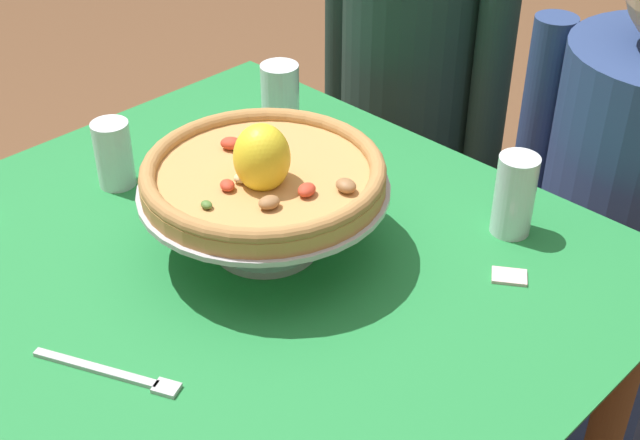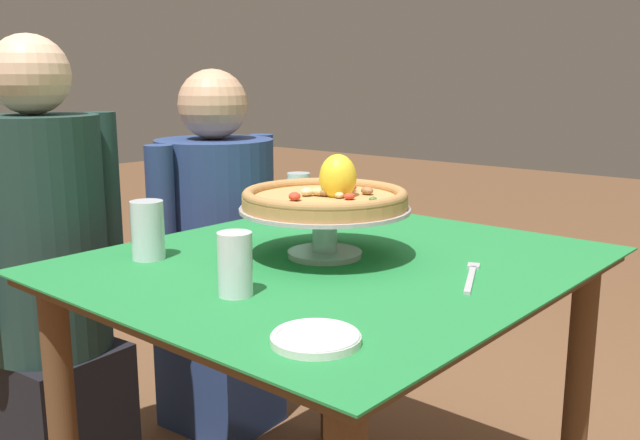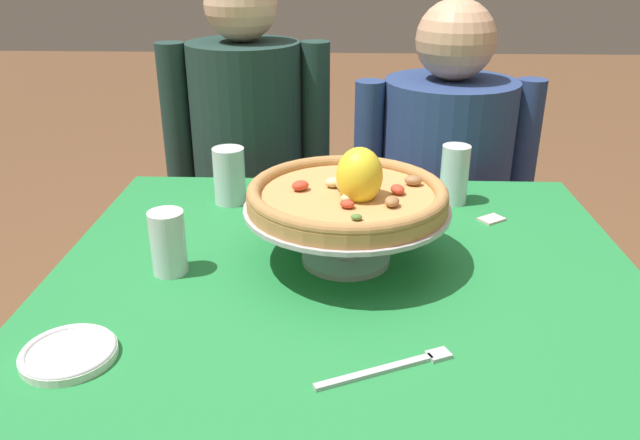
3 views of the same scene
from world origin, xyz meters
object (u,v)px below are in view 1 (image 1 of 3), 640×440
(water_glass_back_left, at_px, (280,101))
(diner_right, at_px, (633,233))
(sugar_packet, at_px, (509,276))
(diner_left, at_px, (408,125))
(pizza_stand, at_px, (265,204))
(water_glass_back_right, at_px, (514,200))
(water_glass_side_left, at_px, (114,158))
(dinner_fork, at_px, (114,373))
(pizza, at_px, (264,173))

(water_glass_back_left, bearing_deg, diner_right, 37.02)
(sugar_packet, bearing_deg, diner_left, 139.97)
(pizza_stand, distance_m, diner_left, 0.78)
(water_glass_back_left, distance_m, sugar_packet, 0.57)
(diner_left, relative_size, diner_right, 1.07)
(pizza_stand, distance_m, diner_right, 0.78)
(pizza_stand, bearing_deg, water_glass_back_right, 51.01)
(sugar_packet, bearing_deg, pizza_stand, -147.48)
(water_glass_back_right, distance_m, water_glass_side_left, 0.65)
(water_glass_back_left, xyz_separation_m, diner_left, (-0.02, 0.41, -0.22))
(water_glass_back_right, bearing_deg, sugar_packet, -55.68)
(water_glass_side_left, bearing_deg, sugar_packet, 22.03)
(water_glass_back_right, bearing_deg, dinner_fork, -105.86)
(diner_right, bearing_deg, sugar_packet, -87.11)
(water_glass_side_left, xyz_separation_m, sugar_packet, (0.61, 0.25, -0.05))
(pizza, relative_size, water_glass_side_left, 3.07)
(pizza_stand, distance_m, water_glass_back_right, 0.38)
(water_glass_side_left, relative_size, diner_right, 0.10)
(water_glass_side_left, height_order, water_glass_back_left, water_glass_back_left)
(water_glass_back_right, xyz_separation_m, dinner_fork, (-0.17, -0.61, -0.05))
(pizza_stand, distance_m, sugar_packet, 0.37)
(dinner_fork, height_order, diner_right, diner_right)
(pizza_stand, bearing_deg, pizza, -40.57)
(water_glass_side_left, relative_size, sugar_packet, 2.29)
(water_glass_back_right, distance_m, diner_right, 0.45)
(pizza, bearing_deg, water_glass_back_right, 51.44)
(dinner_fork, distance_m, diner_left, 1.07)
(water_glass_side_left, xyz_separation_m, diner_right, (0.59, 0.73, -0.23))
(water_glass_back_left, height_order, sugar_packet, water_glass_back_left)
(water_glass_side_left, distance_m, diner_left, 0.77)
(pizza_stand, xyz_separation_m, water_glass_back_right, (0.24, 0.29, -0.02))
(water_glass_back_left, bearing_deg, pizza, -46.53)
(water_glass_back_right, relative_size, dinner_fork, 0.68)
(water_glass_back_left, bearing_deg, water_glass_back_right, 2.21)
(pizza, height_order, diner_right, diner_right)
(water_glass_side_left, distance_m, water_glass_back_left, 0.33)
(water_glass_back_left, height_order, dinner_fork, water_glass_back_left)
(diner_left, xyz_separation_m, diner_right, (0.56, -0.01, -0.02))
(water_glass_back_left, relative_size, diner_right, 0.11)
(pizza, xyz_separation_m, water_glass_back_left, (-0.26, 0.28, -0.08))
(water_glass_side_left, distance_m, dinner_fork, 0.46)
(pizza_stand, xyz_separation_m, sugar_packet, (0.30, 0.19, -0.08))
(pizza, bearing_deg, diner_right, 67.84)
(water_glass_back_left, height_order, diner_right, diner_right)
(water_glass_back_right, distance_m, diner_left, 0.69)
(water_glass_back_right, distance_m, sugar_packet, 0.13)
(dinner_fork, xyz_separation_m, diner_right, (0.22, 1.00, -0.18))
(pizza_stand, relative_size, water_glass_back_right, 2.79)
(water_glass_back_left, distance_m, dinner_fork, 0.67)
(pizza, distance_m, diner_left, 0.80)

